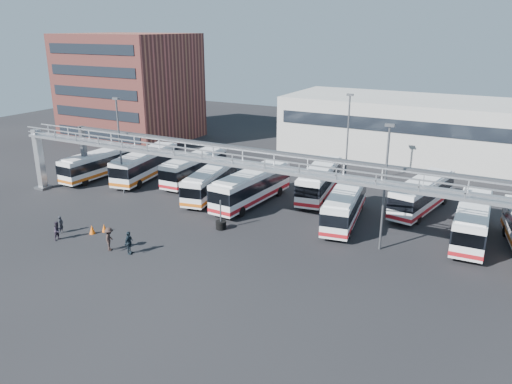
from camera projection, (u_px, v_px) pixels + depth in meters
The scene contains 23 objects.
ground at pixel (207, 252), 39.77m from camera, with size 140.00×140.00×0.00m, color black.
gantry at pixel (243, 168), 42.92m from camera, with size 51.40×5.15×7.10m.
apartment_building at pixel (130, 87), 77.57m from camera, with size 18.00×15.00×16.00m, color brown.
warehouse at pixel (446, 132), 64.81m from camera, with size 42.00×14.00×8.00m, color #9E9E99.
light_pole_left at pixel (120, 141), 51.83m from camera, with size 0.70×0.35×10.21m.
light_pole_mid at pixel (385, 181), 38.39m from camera, with size 0.70×0.35×10.21m.
light_pole_back at pixel (348, 135), 54.51m from camera, with size 0.70×0.35×10.21m.
bus_0 at pixel (99, 163), 58.65m from camera, with size 2.70×10.27×3.10m.
bus_1 at pixel (146, 163), 58.05m from camera, with size 4.25×11.32×3.36m.
bus_2 at pixel (195, 167), 57.02m from camera, with size 2.72×10.47×3.16m.
bus_3 at pixel (210, 181), 51.96m from camera, with size 4.10×10.25×3.04m.
bus_4 at pixel (252, 186), 49.84m from camera, with size 3.38×11.32×3.39m.
bus_5 at pixel (320, 180), 52.06m from camera, with size 3.98×10.99×3.26m.
bus_6 at pixel (345, 205), 45.10m from camera, with size 3.92×10.59×3.14m.
bus_7 at pixel (422, 194), 47.88m from camera, with size 4.36×10.88×3.22m.
bus_8 at pixel (472, 220), 41.36m from camera, with size 2.88×10.82×3.26m.
pedestrian_a at pixel (61, 224), 43.15m from camera, with size 0.56×0.37×1.54m, color black.
pedestrian_b at pixel (58, 231), 41.74m from camera, with size 0.79×0.62×1.62m, color #2C2432.
pedestrian_c at pixel (109, 239), 39.71m from camera, with size 1.25×0.72×1.94m, color #2E211E.
pedestrian_d at pixel (129, 243), 39.10m from camera, with size 1.10×0.46×1.88m, color black.
cone_left at pixel (92, 229), 43.04m from camera, with size 0.50×0.50×0.79m, color #E55B0C.
cone_right at pixel (104, 228), 43.51m from camera, with size 0.44×0.44×0.71m, color #E55B0C.
tire_stack at pixel (221, 224), 44.06m from camera, with size 0.94×0.94×2.68m.
Camera 1 is at (20.64, -30.00, 17.14)m, focal length 35.00 mm.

